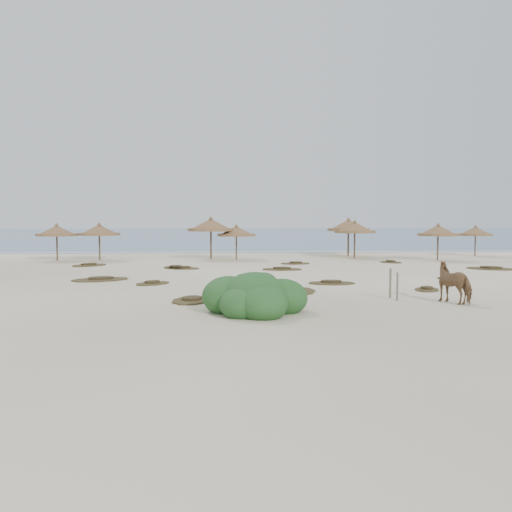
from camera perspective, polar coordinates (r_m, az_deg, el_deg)
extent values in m
plane|color=#FBEDCE|center=(24.71, 2.62, -3.40)|extent=(160.00, 160.00, 0.00)
cube|color=#2B5782|center=(99.45, -2.02, 2.17)|extent=(200.00, 100.00, 0.01)
cube|color=silver|center=(50.54, -0.54, 0.39)|extent=(70.00, 0.60, 0.01)
cylinder|color=brown|center=(43.36, -19.28, 0.91)|extent=(0.12, 0.12, 2.03)
cylinder|color=brown|center=(43.33, -19.30, 2.02)|extent=(3.07, 3.07, 0.17)
cone|color=brown|center=(43.32, -19.31, 2.44)|extent=(2.97, 2.97, 0.72)
cone|color=brown|center=(43.31, -19.33, 3.01)|extent=(0.35, 0.35, 0.21)
cylinder|color=brown|center=(42.75, -15.38, 0.98)|extent=(0.12, 0.12, 2.07)
cylinder|color=brown|center=(42.72, -15.40, 2.13)|extent=(3.07, 3.07, 0.18)
cone|color=brown|center=(42.71, -15.41, 2.56)|extent=(2.96, 2.96, 0.74)
cone|color=brown|center=(42.70, -15.42, 3.16)|extent=(0.35, 0.35, 0.22)
cylinder|color=brown|center=(42.01, -1.98, 1.00)|extent=(0.11, 0.11, 1.97)
cylinder|color=brown|center=(41.97, -1.98, 2.11)|extent=(3.08, 3.08, 0.17)
cone|color=brown|center=(41.96, -1.98, 2.53)|extent=(2.97, 2.97, 0.70)
cone|color=brown|center=(41.95, -1.98, 3.11)|extent=(0.34, 0.34, 0.21)
cylinder|color=brown|center=(42.19, -4.53, 1.30)|extent=(0.14, 0.14, 2.40)
cylinder|color=brown|center=(42.15, -4.54, 2.65)|extent=(3.96, 3.96, 0.21)
cone|color=brown|center=(42.15, -4.54, 3.16)|extent=(3.82, 3.82, 0.86)
cone|color=brown|center=(42.14, -4.54, 3.86)|extent=(0.41, 0.41, 0.25)
cylinder|color=brown|center=(44.01, 9.83, 1.23)|extent=(0.13, 0.13, 2.19)
cylinder|color=brown|center=(43.98, 9.84, 2.41)|extent=(4.03, 4.03, 0.19)
cone|color=brown|center=(43.97, 9.85, 2.86)|extent=(3.90, 3.90, 0.78)
cone|color=brown|center=(43.96, 9.85, 3.47)|extent=(0.38, 0.38, 0.23)
cylinder|color=brown|center=(45.74, 9.21, 1.42)|extent=(0.13, 0.13, 2.32)
cylinder|color=brown|center=(45.71, 9.22, 2.62)|extent=(3.53, 3.53, 0.20)
cone|color=brown|center=(45.70, 9.23, 3.08)|extent=(3.42, 3.42, 0.83)
cone|color=brown|center=(45.70, 9.23, 3.70)|extent=(0.40, 0.40, 0.24)
cylinder|color=brown|center=(43.07, 17.72, 0.93)|extent=(0.12, 0.12, 2.03)
cylinder|color=brown|center=(43.04, 17.74, 2.05)|extent=(3.43, 3.43, 0.17)
cone|color=brown|center=(43.03, 17.75, 2.48)|extent=(3.31, 3.31, 0.73)
cone|color=brown|center=(43.02, 17.76, 3.06)|extent=(0.35, 0.35, 0.21)
cylinder|color=brown|center=(48.86, 21.07, 1.10)|extent=(0.11, 0.11, 1.88)
cylinder|color=brown|center=(48.83, 21.09, 2.01)|extent=(3.51, 3.51, 0.16)
cone|color=brown|center=(48.83, 21.10, 2.36)|extent=(3.39, 3.39, 0.67)
cone|color=brown|center=(48.82, 21.11, 2.83)|extent=(0.32, 0.32, 0.20)
imported|color=olive|center=(22.21, 19.33, -2.51)|extent=(1.49, 1.96, 1.50)
cylinder|color=#706454|center=(22.75, 13.29, -2.67)|extent=(0.11, 0.11, 1.16)
cylinder|color=#706454|center=(22.21, 13.95, -2.97)|extent=(0.10, 0.10, 1.07)
ellipsoid|color=#2F5F28|center=(18.63, -0.13, -4.03)|extent=(2.11, 2.11, 1.58)
ellipsoid|color=#2F5F28|center=(19.03, 2.67, -4.18)|extent=(1.68, 1.68, 1.26)
ellipsoid|color=#2F5F28|center=(19.02, -2.75, -4.03)|extent=(1.79, 1.79, 1.34)
ellipsoid|color=#2F5F28|center=(17.94, 0.68, -4.85)|extent=(1.58, 1.58, 1.18)
ellipsoid|color=#2F5F28|center=(18.11, -1.37, -4.83)|extent=(1.47, 1.47, 1.11)
ellipsoid|color=#2F5F28|center=(19.64, 1.55, -4.24)|extent=(1.26, 1.26, 0.95)
ellipsoid|color=#2F5F28|center=(19.12, 0.72, -2.71)|extent=(0.95, 0.95, 0.71)
ellipsoid|color=#2F5F28|center=(18.66, -1.12, -2.71)|extent=(0.84, 0.84, 0.63)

